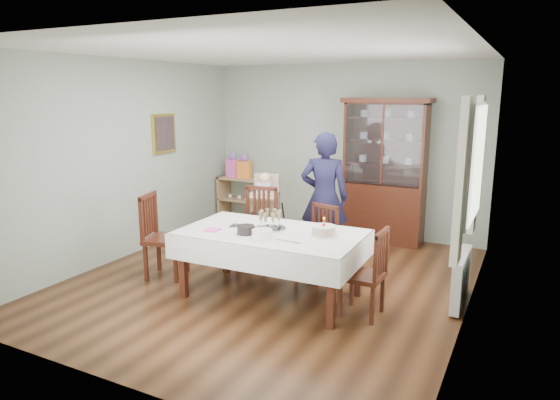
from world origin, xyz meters
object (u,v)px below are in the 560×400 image
Objects in this scene: chair_end_right at (364,290)px; chair_far_left at (257,243)px; champagne_tray at (270,223)px; gift_bag_orange at (244,167)px; chair_far_right at (316,258)px; gift_bag_pink at (233,166)px; sideboard at (244,200)px; birthday_cake at (324,231)px; chair_end_left at (165,252)px; high_chair at (265,220)px; china_cabinet at (385,169)px; woman at (324,197)px; dining_table at (271,264)px.

chair_far_left is at bearing -114.71° from chair_end_right.
gift_bag_orange is (-1.90, 2.61, 0.16)m from champagne_tray.
gift_bag_pink is (-2.41, 1.94, 0.72)m from chair_far_right.
sideboard is 0.99× the size of chair_far_right.
birthday_cake is (-0.49, 0.10, 0.54)m from chair_end_right.
chair_far_right is 3.08× the size of birthday_cake.
gift_bag_orange is at bearing -6.84° from chair_end_left.
chair_end_right is (3.06, -2.70, -0.12)m from sideboard.
birthday_cake is at bearing -46.67° from chair_far_right.
gift_bag_pink reaches higher than high_chair.
chair_end_left is (-1.71, -0.78, 0.04)m from chair_far_right.
gift_bag_orange is (-2.46, 0.00, -0.14)m from china_cabinet.
gift_bag_orange is at bearing 153.18° from chair_far_right.
gift_bag_orange is at bearing -28.47° from sideboard.
china_cabinet reaches higher than gift_bag_pink.
gift_bag_orange is at bearing 134.46° from birthday_cake.
chair_end_left is 2.48× the size of gift_bag_pink.
champagne_tray is (0.83, -1.39, 0.38)m from high_chair.
chair_end_left reaches higher than birthday_cake.
chair_end_left is 3.55× the size of birthday_cake.
birthday_cake reaches higher than chair_far_right.
chair_far_left reaches higher than champagne_tray.
chair_end_right is 2.21× the size of gift_bag_pink.
chair_end_right is at bearing -11.37° from birthday_cake.
china_cabinet reaches higher than chair_far_left.
chair_far_left is at bearing -84.56° from high_chair.
high_chair is at bearing -139.01° from china_cabinet.
birthday_cake is (1.46, -1.36, 0.37)m from high_chair.
china_cabinet is 2.60m from sideboard.
gift_bag_orange is (-2.53, 2.58, 0.17)m from birthday_cake.
chair_end_right is 1.85m from woman.
sideboard is 2.97m from chair_far_right.
sideboard is 3.06× the size of birthday_cake.
dining_table is at bearing -105.52° from chair_end_left.
chair_far_right is at bearing -82.35° from chair_end_left.
chair_end_right is 0.81× the size of high_chair.
dining_table is at bearing -88.31° from chair_end_right.
high_chair is (1.10, -1.23, 0.04)m from sideboard.
champagne_tray is 3.37m from gift_bag_pink.
dining_table is at bearing -169.52° from birthday_cake.
high_chair is 1.70m from gift_bag_orange.
champagne_tray reaches higher than chair_end_right.
sideboard reaches higher than dining_table.
chair_end_left is at bearing -75.46° from gift_bag_pink.
china_cabinet is at bearing -52.97° from chair_end_left.
chair_end_left reaches higher than chair_far_left.
chair_end_left is at bearing -176.16° from birthday_cake.
china_cabinet reaches higher than gift_bag_orange.
chair_end_right reaches higher than sideboard.
gift_bag_orange is (0.04, -0.02, 0.58)m from sideboard.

